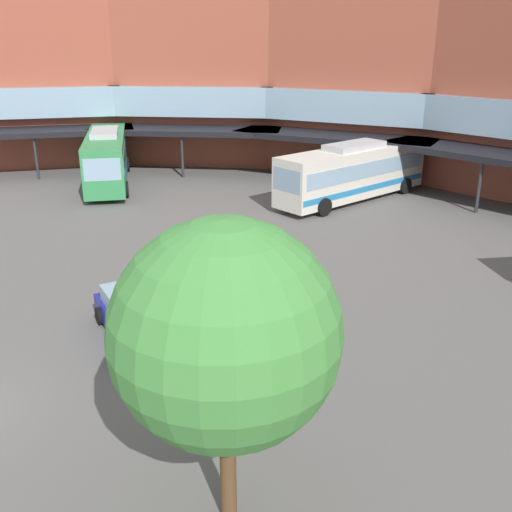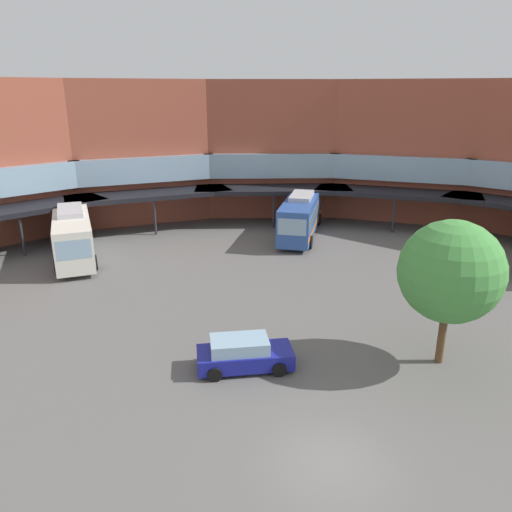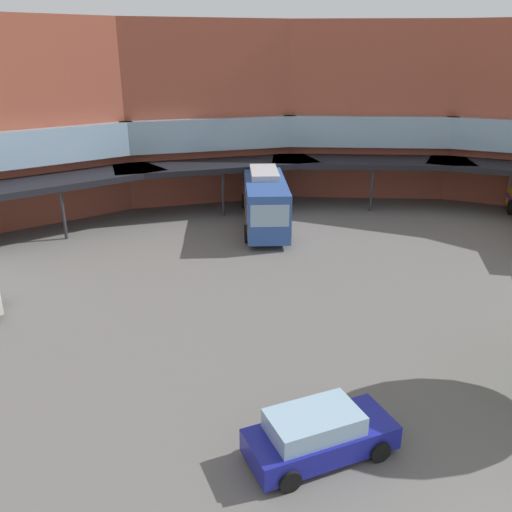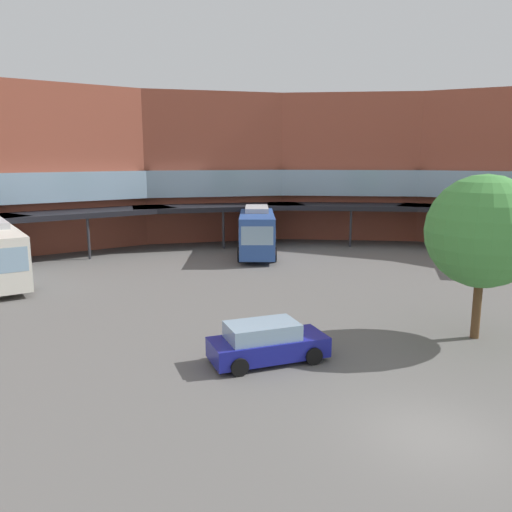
# 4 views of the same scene
# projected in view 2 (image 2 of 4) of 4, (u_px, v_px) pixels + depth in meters

# --- Properties ---
(ground_plane) EXTENTS (124.07, 124.07, 0.00)m
(ground_plane) POSITION_uv_depth(u_px,v_px,m) (331.00, 463.00, 16.98)
(ground_plane) COLOR #605E5B
(station_building) EXTENTS (81.32, 42.95, 13.16)m
(station_building) POSITION_uv_depth(u_px,v_px,m) (281.00, 173.00, 36.74)
(station_building) COLOR #9E4C38
(station_building) RESTS_ON ground
(bus_2) EXTENTS (5.17, 11.31, 3.70)m
(bus_2) POSITION_uv_depth(u_px,v_px,m) (301.00, 214.00, 42.85)
(bus_2) COLOR #2D519E
(bus_2) RESTS_ON ground
(bus_4) EXTENTS (6.23, 12.06, 3.75)m
(bus_4) POSITION_uv_depth(u_px,v_px,m) (73.00, 232.00, 37.62)
(bus_4) COLOR silver
(bus_4) RESTS_ON ground
(parked_car) EXTENTS (4.57, 2.38, 1.53)m
(parked_car) POSITION_uv_depth(u_px,v_px,m) (243.00, 354.00, 22.51)
(parked_car) COLOR navy
(parked_car) RESTS_ON ground
(plaza_tree) EXTENTS (4.67, 4.67, 6.93)m
(plaza_tree) POSITION_uv_depth(u_px,v_px,m) (451.00, 272.00, 21.80)
(plaza_tree) COLOR brown
(plaza_tree) RESTS_ON ground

